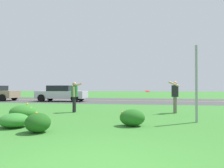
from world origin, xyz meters
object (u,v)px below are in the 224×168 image
(person_thrower_green_shirt, at_px, (74,94))
(frisbee_red, at_px, (147,91))
(sign_post_near_path, at_px, (196,84))
(person_catcher_dark_shirt, at_px, (175,94))
(car_silver_center_left, at_px, (62,93))

(person_thrower_green_shirt, xyz_separation_m, frisbee_red, (3.72, 0.65, 0.15))
(sign_post_near_path, height_order, person_catcher_dark_shirt, sign_post_near_path)
(person_catcher_dark_shirt, bearing_deg, frisbee_red, 173.94)
(sign_post_near_path, xyz_separation_m, person_thrower_green_shirt, (-5.53, 2.40, -0.48))
(person_catcher_dark_shirt, xyz_separation_m, car_silver_center_left, (-9.26, 7.85, -0.21))
(person_thrower_green_shirt, distance_m, frisbee_red, 3.78)
(person_thrower_green_shirt, relative_size, car_silver_center_left, 0.35)
(person_thrower_green_shirt, height_order, car_silver_center_left, person_thrower_green_shirt)
(sign_post_near_path, bearing_deg, frisbee_red, 120.73)
(frisbee_red, bearing_deg, car_silver_center_left, 135.70)
(person_thrower_green_shirt, relative_size, frisbee_red, 6.05)
(sign_post_near_path, bearing_deg, car_silver_center_left, 132.07)
(sign_post_near_path, xyz_separation_m, car_silver_center_left, (-9.71, 10.76, -0.68))
(sign_post_near_path, height_order, frisbee_red, sign_post_near_path)
(sign_post_near_path, distance_m, person_catcher_dark_shirt, 2.98)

